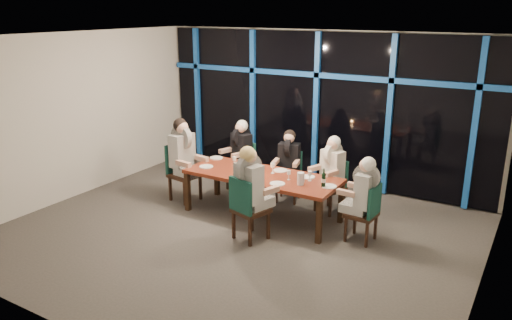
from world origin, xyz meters
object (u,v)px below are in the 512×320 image
object	(u,v)px
diner_far_left	(240,145)
diner_far_mid	(289,155)
chair_far_left	(243,163)
diner_end_left	(183,148)
chair_far_right	(333,183)
dining_table	(262,178)
chair_near_mid	(246,206)
diner_end_right	(364,187)
diner_far_right	(331,163)
chair_far_mid	(289,173)
chair_end_right	(367,211)
diner_near_mid	(251,179)
chair_end_left	(181,169)
water_pitcher	(301,179)
wine_bottle	(324,180)

from	to	relation	value
diner_far_left	diner_far_mid	size ratio (longest dim) A/B	1.04
chair_far_left	diner_end_left	world-z (taller)	diner_end_left
chair_far_right	diner_end_left	xyz separation A→B (m)	(-2.51, -0.93, 0.48)
dining_table	chair_near_mid	bearing A→B (deg)	-73.94
diner_end_left	diner_end_right	size ratio (longest dim) A/B	1.14
chair_far_right	diner_far_right	world-z (taller)	diner_far_right
chair_far_right	chair_near_mid	xyz separation A→B (m)	(-0.66, -1.77, 0.05)
chair_far_mid	chair_end_right	distance (m)	2.05
chair_far_mid	diner_near_mid	bearing A→B (deg)	-94.89
chair_end_left	diner_end_right	size ratio (longest dim) A/B	1.17
chair_far_right	chair_end_left	distance (m)	2.76
dining_table	chair_end_right	size ratio (longest dim) A/B	2.86
chair_far_right	chair_end_right	distance (m)	1.26
chair_far_left	water_pitcher	xyz separation A→B (m)	(1.75, -1.10, 0.33)
chair_far_right	wine_bottle	distance (m)	0.99
chair_far_left	diner_far_mid	distance (m)	1.09
chair_far_right	chair_end_right	bearing A→B (deg)	-25.38
chair_near_mid	wine_bottle	world-z (taller)	wine_bottle
chair_far_mid	diner_near_mid	distance (m)	1.85
diner_near_mid	water_pitcher	size ratio (longest dim) A/B	4.94
wine_bottle	water_pitcher	distance (m)	0.36
diner_far_left	diner_near_mid	size ratio (longest dim) A/B	0.93
chair_far_left	chair_far_right	size ratio (longest dim) A/B	1.02
chair_far_left	wine_bottle	size ratio (longest dim) A/B	3.11
diner_far_right	dining_table	bearing A→B (deg)	-120.19
diner_far_mid	diner_far_right	world-z (taller)	diner_far_right
chair_far_right	water_pitcher	xyz separation A→B (m)	(-0.16, -0.98, 0.34)
diner_near_mid	chair_far_left	bearing A→B (deg)	-38.30
dining_table	water_pitcher	distance (m)	0.80
chair_far_right	wine_bottle	world-z (taller)	wine_bottle
chair_end_right	water_pitcher	size ratio (longest dim) A/B	4.57
chair_end_right	water_pitcher	world-z (taller)	water_pitcher
diner_far_left	wine_bottle	distance (m)	2.33
chair_far_left	diner_near_mid	world-z (taller)	diner_near_mid
chair_far_mid	diner_end_left	bearing A→B (deg)	-161.05
diner_far_right	diner_end_left	bearing A→B (deg)	-142.01
diner_far_left	diner_near_mid	bearing A→B (deg)	-35.01
dining_table	chair_end_right	bearing A→B (deg)	-1.03
chair_end_left	diner_end_right	world-z (taller)	diner_end_right
dining_table	diner_end_left	world-z (taller)	diner_end_left
diner_far_right	diner_near_mid	xyz separation A→B (m)	(-0.61, -1.61, 0.09)
diner_end_right	water_pitcher	size ratio (longest dim) A/B	4.45
chair_far_left	diner_end_right	xyz separation A→B (m)	(2.74, -0.99, 0.35)
diner_near_mid	diner_end_left	bearing A→B (deg)	-5.45
dining_table	diner_end_left	bearing A→B (deg)	-177.10
diner_near_mid	diner_end_right	bearing A→B (deg)	-134.64
chair_end_right	diner_far_right	distance (m)	1.29
diner_far_mid	chair_end_right	bearing A→B (deg)	-39.96
diner_far_right	diner_end_left	distance (m)	2.63
water_pitcher	dining_table	bearing A→B (deg)	168.70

